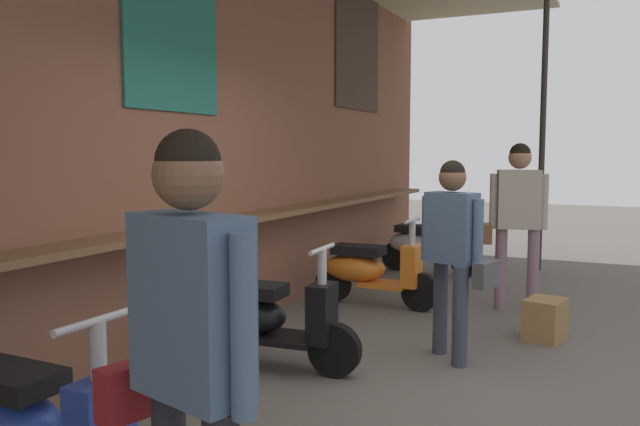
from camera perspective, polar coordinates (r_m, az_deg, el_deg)
ground_plane at (r=4.74m, az=6.91°, el=-15.13°), size 34.55×34.55×0.00m
market_stall_facade at (r=5.34m, az=-12.45°, el=10.73°), size 12.34×2.57×3.91m
scooter_black at (r=5.03m, az=-5.02°, el=-9.23°), size 0.50×1.40×0.97m
scooter_orange at (r=6.99m, az=4.32°, el=-5.06°), size 0.46×1.40×0.97m
scooter_silver at (r=8.97m, az=9.23°, el=-2.78°), size 0.48×1.40×0.97m
shopper_with_handbag at (r=7.00m, az=17.04°, el=0.43°), size 0.41×0.68×1.75m
shopper_browsing at (r=2.20m, az=-11.58°, el=-10.35°), size 0.36×0.69×1.74m
shopper_passing at (r=5.18m, az=11.70°, el=-2.45°), size 0.41×0.65×1.60m
merchandise_crate at (r=6.11m, az=19.29°, el=-8.88°), size 0.43×0.37×0.37m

